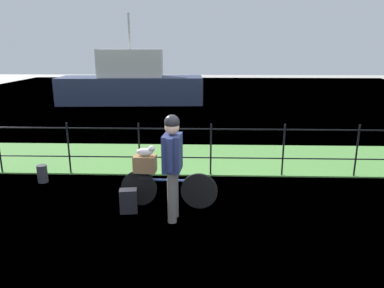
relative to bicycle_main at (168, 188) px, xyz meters
The scene contains 11 objects.
ground_plane 1.07m from the bicycle_main, 42.27° to the right, with size 60.00×60.00×0.00m, color #B2ADA3.
grass_strip 2.82m from the bicycle_main, 74.33° to the left, with size 27.00×2.40×0.03m, color #569342.
harbor_water 11.20m from the bicycle_main, 86.13° to the left, with size 30.00×30.00×0.00m, color slate.
iron_fence 1.75m from the bicycle_main, 63.97° to the left, with size 18.04×0.04×1.12m.
bicycle_main is the anchor object (origin of this frame).
wooden_crate 0.57m from the bicycle_main, behind, with size 0.36×0.25×0.28m, color olive.
terrier_dog 0.73m from the bicycle_main, behind, with size 0.32×0.16×0.18m.
cyclist_person 0.83m from the bicycle_main, 74.05° to the right, with size 0.29×0.54×1.68m.
backpack_on_paving 0.68m from the bicycle_main, 158.66° to the right, with size 0.28×0.18×0.40m, color black.
mooring_bollard 2.83m from the bicycle_main, 158.27° to the left, with size 0.20×0.20×0.36m, color #38383D.
moored_boat_near 11.86m from the bicycle_main, 103.99° to the left, with size 6.85×2.49×4.12m.
Camera 1 is at (-0.16, -4.93, 2.65)m, focal length 33.50 mm.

